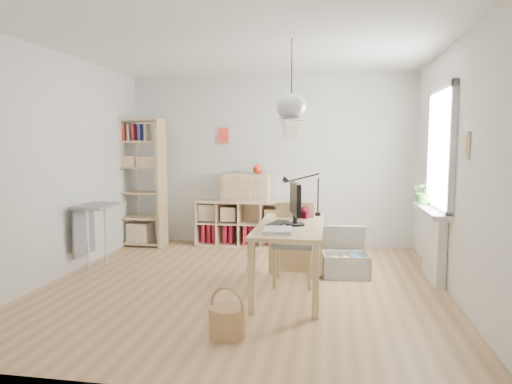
% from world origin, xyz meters
% --- Properties ---
extents(ground, '(4.50, 4.50, 0.00)m').
position_xyz_m(ground, '(0.00, 0.00, 0.00)').
color(ground, tan).
rests_on(ground, ground).
extents(room_shell, '(4.50, 4.50, 4.50)m').
position_xyz_m(room_shell, '(0.55, -0.15, 2.00)').
color(room_shell, silver).
rests_on(room_shell, ground).
extents(window_unit, '(0.07, 1.16, 1.46)m').
position_xyz_m(window_unit, '(2.23, 0.60, 1.55)').
color(window_unit, white).
rests_on(window_unit, ground).
extents(radiator, '(0.10, 0.80, 0.80)m').
position_xyz_m(radiator, '(2.19, 0.60, 0.40)').
color(radiator, white).
rests_on(radiator, ground).
extents(windowsill, '(0.22, 1.20, 0.06)m').
position_xyz_m(windowsill, '(2.14, 0.60, 0.83)').
color(windowsill, silver).
rests_on(windowsill, radiator).
extents(desk, '(0.70, 1.50, 0.75)m').
position_xyz_m(desk, '(0.55, -0.15, 0.66)').
color(desk, tan).
rests_on(desk, ground).
extents(cube_shelf, '(1.40, 0.38, 0.72)m').
position_xyz_m(cube_shelf, '(-0.47, 2.08, 0.30)').
color(cube_shelf, '#D6B38D').
rests_on(cube_shelf, ground).
extents(tall_bookshelf, '(0.80, 0.38, 2.00)m').
position_xyz_m(tall_bookshelf, '(-2.04, 1.80, 1.09)').
color(tall_bookshelf, tan).
rests_on(tall_bookshelf, ground).
extents(side_table, '(0.40, 0.55, 0.85)m').
position_xyz_m(side_table, '(-2.04, 0.35, 0.67)').
color(side_table, gray).
rests_on(side_table, ground).
extents(chair, '(0.46, 0.46, 0.93)m').
position_xyz_m(chair, '(0.56, 0.23, 0.53)').
color(chair, gray).
rests_on(chair, ground).
extents(wicker_basket, '(0.31, 0.31, 0.43)m').
position_xyz_m(wicker_basket, '(0.13, -1.37, 0.14)').
color(wicker_basket, '#A5754A').
rests_on(wicker_basket, ground).
extents(storage_chest, '(0.60, 0.66, 0.58)m').
position_xyz_m(storage_chest, '(1.17, 0.63, 0.19)').
color(storage_chest, beige).
rests_on(storage_chest, ground).
extents(monitor, '(0.21, 0.52, 0.45)m').
position_xyz_m(monitor, '(0.60, -0.16, 1.00)').
color(monitor, black).
rests_on(monitor, desk).
extents(keyboard, '(0.23, 0.39, 0.02)m').
position_xyz_m(keyboard, '(0.41, -0.14, 0.76)').
color(keyboard, black).
rests_on(keyboard, desk).
extents(task_lamp, '(0.46, 0.17, 0.49)m').
position_xyz_m(task_lamp, '(0.60, 0.46, 1.08)').
color(task_lamp, black).
rests_on(task_lamp, desk).
extents(yarn_ball, '(0.14, 0.14, 0.14)m').
position_xyz_m(yarn_ball, '(0.68, 0.26, 0.82)').
color(yarn_ball, '#440918').
rests_on(yarn_ball, desk).
extents(paper_tray, '(0.29, 0.36, 0.03)m').
position_xyz_m(paper_tray, '(0.46, -0.57, 0.77)').
color(paper_tray, silver).
rests_on(paper_tray, desk).
extents(drawer_chest, '(0.76, 0.37, 0.42)m').
position_xyz_m(drawer_chest, '(-0.35, 2.04, 0.93)').
color(drawer_chest, '#D6B38D').
rests_on(drawer_chest, cube_shelf).
extents(red_vase, '(0.13, 0.13, 0.16)m').
position_xyz_m(red_vase, '(-0.17, 2.04, 1.22)').
color(red_vase, maroon).
rests_on(red_vase, drawer_chest).
extents(potted_plant, '(0.30, 0.26, 0.33)m').
position_xyz_m(potted_plant, '(2.12, 0.95, 1.02)').
color(potted_plant, '#2F5921').
rests_on(potted_plant, windowsill).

